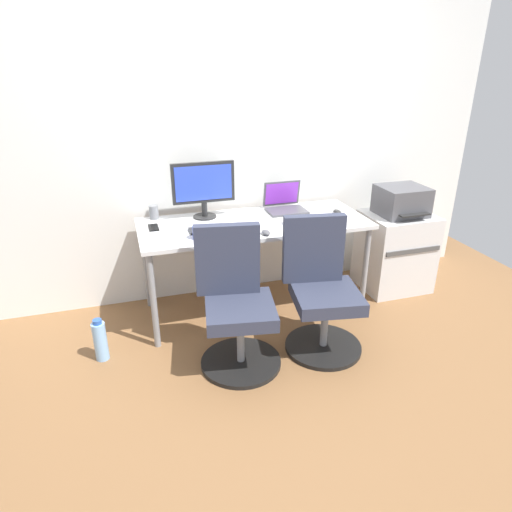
{
  "coord_description": "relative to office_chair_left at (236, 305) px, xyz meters",
  "views": [
    {
      "loc": [
        -0.94,
        -3.09,
        1.89
      ],
      "look_at": [
        0.0,
        -0.05,
        0.49
      ],
      "focal_mm": 31.54,
      "sensor_mm": 36.0,
      "label": 1
    }
  ],
  "objects": [
    {
      "name": "mouse_by_laptop",
      "position": [
        0.31,
        0.34,
        0.35
      ],
      "size": [
        0.06,
        0.1,
        0.03
      ],
      "primitive_type": "ellipsoid",
      "color": "#515156",
      "rests_on": "desk"
    },
    {
      "name": "back_wall",
      "position": [
        0.31,
        1.06,
        0.88
      ],
      "size": [
        4.4,
        0.04,
        2.6
      ],
      "primitive_type": "cube",
      "color": "white",
      "rests_on": "ground"
    },
    {
      "name": "coffee_mug",
      "position": [
        -0.15,
        0.4,
        0.38
      ],
      "size": [
        0.08,
        0.08,
        0.09
      ],
      "primitive_type": "cylinder",
      "color": "blue",
      "rests_on": "desk"
    },
    {
      "name": "water_bottle_on_floor",
      "position": [
        -0.88,
        0.28,
        -0.28
      ],
      "size": [
        0.09,
        0.09,
        0.31
      ],
      "color": "#8CBFF2",
      "rests_on": "ground"
    },
    {
      "name": "keyboard_by_laptop",
      "position": [
        0.67,
        0.47,
        0.34
      ],
      "size": [
        0.34,
        0.12,
        0.02
      ],
      "primitive_type": "cube",
      "color": "silver",
      "rests_on": "desk"
    },
    {
      "name": "side_cabinet",
      "position": [
        1.61,
        0.64,
        -0.08
      ],
      "size": [
        0.56,
        0.5,
        0.68
      ],
      "color": "silver",
      "rests_on": "ground"
    },
    {
      "name": "pen_cup",
      "position": [
        -0.4,
        0.92,
        0.38
      ],
      "size": [
        0.07,
        0.07,
        0.1
      ],
      "primitive_type": "cylinder",
      "color": "slate",
      "rests_on": "desk"
    },
    {
      "name": "desk",
      "position": [
        0.31,
        0.62,
        0.27
      ],
      "size": [
        1.73,
        0.71,
        0.76
      ],
      "color": "silver",
      "rests_on": "ground"
    },
    {
      "name": "desktop_monitor",
      "position": [
        -0.02,
        0.84,
        0.58
      ],
      "size": [
        0.48,
        0.18,
        0.43
      ],
      "color": "#262626",
      "rests_on": "desk"
    },
    {
      "name": "office_chair_left",
      "position": [
        0.0,
        0.0,
        0.0
      ],
      "size": [
        0.54,
        0.54,
        0.94
      ],
      "color": "black",
      "rests_on": "ground"
    },
    {
      "name": "open_laptop",
      "position": [
        0.64,
        0.82,
        0.39
      ],
      "size": [
        0.31,
        0.26,
        0.23
      ],
      "color": "#4C4C51",
      "rests_on": "desk"
    },
    {
      "name": "office_chair_right",
      "position": [
        0.61,
        0.0,
        0.0
      ],
      "size": [
        0.54,
        0.54,
        0.94
      ],
      "color": "black",
      "rests_on": "ground"
    },
    {
      "name": "mouse_by_monitor",
      "position": [
        1.01,
        0.61,
        0.35
      ],
      "size": [
        0.06,
        0.1,
        0.03
      ],
      "primitive_type": "ellipsoid",
      "color": "#2D2D2D",
      "rests_on": "desk"
    },
    {
      "name": "printer",
      "position": [
        1.61,
        0.64,
        0.38
      ],
      "size": [
        0.38,
        0.4,
        0.24
      ],
      "color": "#515156",
      "rests_on": "side_cabinet"
    },
    {
      "name": "phone_near_monitor",
      "position": [
        -0.43,
        0.7,
        0.34
      ],
      "size": [
        0.07,
        0.14,
        0.01
      ],
      "primitive_type": "cube",
      "color": "black",
      "rests_on": "desk"
    },
    {
      "name": "ground_plane",
      "position": [
        0.31,
        0.62,
        -0.42
      ],
      "size": [
        5.28,
        5.28,
        0.0
      ],
      "primitive_type": "plane",
      "color": "brown"
    },
    {
      "name": "keyboard_by_monitor",
      "position": [
        -0.03,
        0.54,
        0.34
      ],
      "size": [
        0.34,
        0.12,
        0.02
      ],
      "primitive_type": "cube",
      "color": "#2D2D2D",
      "rests_on": "desk"
    }
  ]
}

